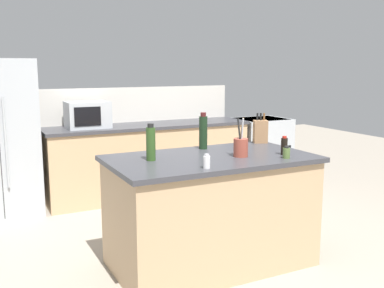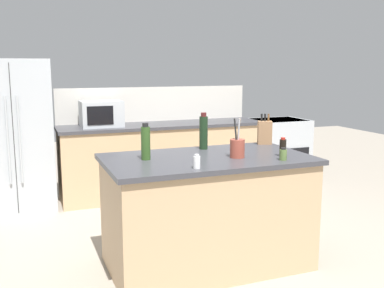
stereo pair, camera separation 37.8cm
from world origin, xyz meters
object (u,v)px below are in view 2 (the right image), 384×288
at_px(knife_block, 265,132).
at_px(wine_bottle, 204,132).
at_px(spice_jar_oregano, 283,154).
at_px(salt_shaker, 197,162).
at_px(olive_oil_bottle, 146,142).
at_px(soy_sauce_bottle, 283,148).
at_px(range_oven, 278,150).
at_px(utensil_crock, 237,148).
at_px(microwave, 101,114).
at_px(refrigerator, 14,135).

bearing_deg(knife_block, wine_bottle, -153.75).
relative_size(knife_block, spice_jar_oregano, 2.90).
bearing_deg(knife_block, salt_shaker, -120.54).
distance_m(wine_bottle, olive_oil_bottle, 0.66).
height_order(soy_sauce_bottle, spice_jar_oregano, soy_sauce_bottle).
bearing_deg(range_oven, salt_shaker, -131.80).
bearing_deg(utensil_crock, salt_shaker, -151.01).
distance_m(knife_block, soy_sauce_bottle, 0.61).
xyz_separation_m(range_oven, spice_jar_oregano, (-1.54, -2.54, 0.52)).
distance_m(microwave, salt_shaker, 2.58).
height_order(wine_bottle, spice_jar_oregano, wine_bottle).
bearing_deg(olive_oil_bottle, wine_bottle, 23.42).
distance_m(range_oven, olive_oil_bottle, 3.38).
xyz_separation_m(salt_shaker, spice_jar_oregano, (0.75, 0.03, -0.00)).
height_order(range_oven, utensil_crock, utensil_crock).
bearing_deg(olive_oil_bottle, microwave, 89.53).
height_order(range_oven, olive_oil_bottle, olive_oil_bottle).
bearing_deg(refrigerator, knife_block, -39.74).
relative_size(knife_block, soy_sauce_bottle, 1.83).
distance_m(refrigerator, utensil_crock, 2.92).
distance_m(wine_bottle, salt_shaker, 0.79).
xyz_separation_m(utensil_crock, wine_bottle, (-0.11, 0.45, 0.07)).
bearing_deg(range_oven, olive_oil_bottle, -140.24).
height_order(refrigerator, range_oven, refrigerator).
relative_size(utensil_crock, salt_shaker, 3.02).
height_order(salt_shaker, soy_sauce_bottle, soy_sauce_bottle).
relative_size(knife_block, wine_bottle, 0.88).
bearing_deg(refrigerator, olive_oil_bottle, -65.38).
bearing_deg(refrigerator, soy_sauce_bottle, -49.73).
bearing_deg(utensil_crock, soy_sauce_bottle, -15.03).
bearing_deg(spice_jar_oregano, utensil_crock, 142.28).
relative_size(range_oven, olive_oil_bottle, 3.13).
height_order(wine_bottle, soy_sauce_bottle, wine_bottle).
xyz_separation_m(utensil_crock, salt_shaker, (-0.46, -0.25, -0.03)).
bearing_deg(wine_bottle, range_oven, 43.72).
bearing_deg(soy_sauce_bottle, range_oven, 58.66).
xyz_separation_m(refrigerator, soy_sauce_bottle, (2.09, -2.46, 0.14)).
height_order(range_oven, wine_bottle, wine_bottle).
relative_size(salt_shaker, spice_jar_oregano, 1.06).
distance_m(range_oven, microwave, 2.61).
height_order(range_oven, knife_block, knife_block).
bearing_deg(range_oven, soy_sauce_bottle, -121.34).
xyz_separation_m(microwave, spice_jar_oregano, (0.99, -2.54, -0.11)).
distance_m(refrigerator, knife_block, 2.94).
relative_size(refrigerator, olive_oil_bottle, 5.97).
height_order(microwave, olive_oil_bottle, microwave).
height_order(knife_block, olive_oil_bottle, olive_oil_bottle).
distance_m(range_oven, utensil_crock, 3.00).
bearing_deg(soy_sauce_bottle, refrigerator, 130.27).
bearing_deg(utensil_crock, wine_bottle, 104.09).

